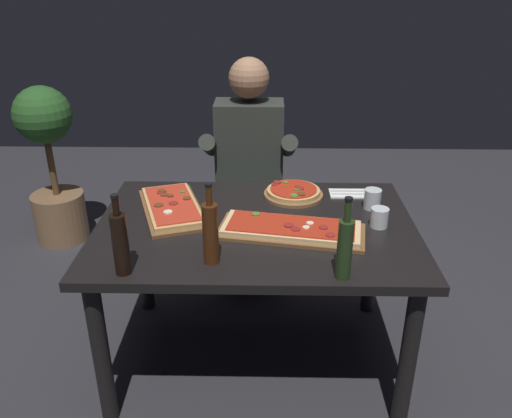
{
  "coord_description": "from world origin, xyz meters",
  "views": [
    {
      "loc": [
        0.04,
        -2.04,
        1.79
      ],
      "look_at": [
        0.0,
        0.05,
        0.79
      ],
      "focal_mm": 36.6,
      "sensor_mm": 36.0,
      "label": 1
    }
  ],
  "objects_px": {
    "pizza_rectangular_left": "(172,207)",
    "seated_diner": "(249,164)",
    "pizza_rectangular_front": "(291,229)",
    "potted_plant_corner": "(51,163)",
    "oil_bottle_amber": "(210,232)",
    "tumbler_near_camera": "(372,200)",
    "pizza_round_far": "(293,193)",
    "dining_table": "(256,243)",
    "diner_chair": "(250,197)",
    "tumbler_far_side": "(379,218)",
    "vinegar_bottle_green": "(120,242)",
    "wine_bottle_dark": "(345,247)"
  },
  "relations": [
    {
      "from": "pizza_rectangular_left",
      "to": "seated_diner",
      "type": "bearing_deg",
      "value": 61.02
    },
    {
      "from": "pizza_rectangular_front",
      "to": "potted_plant_corner",
      "type": "relative_size",
      "value": 0.6
    },
    {
      "from": "oil_bottle_amber",
      "to": "pizza_rectangular_left",
      "type": "bearing_deg",
      "value": 116.78
    },
    {
      "from": "tumbler_near_camera",
      "to": "seated_diner",
      "type": "distance_m",
      "value": 0.82
    },
    {
      "from": "pizza_round_far",
      "to": "seated_diner",
      "type": "distance_m",
      "value": 0.49
    },
    {
      "from": "dining_table",
      "to": "potted_plant_corner",
      "type": "xyz_separation_m",
      "value": [
        -1.39,
        1.21,
        -0.08
      ]
    },
    {
      "from": "diner_chair",
      "to": "potted_plant_corner",
      "type": "xyz_separation_m",
      "value": [
        -1.34,
        0.35,
        0.08
      ]
    },
    {
      "from": "oil_bottle_amber",
      "to": "tumbler_near_camera",
      "type": "distance_m",
      "value": 0.86
    },
    {
      "from": "pizza_rectangular_front",
      "to": "tumbler_far_side",
      "type": "distance_m",
      "value": 0.39
    },
    {
      "from": "pizza_round_far",
      "to": "tumbler_far_side",
      "type": "distance_m",
      "value": 0.48
    },
    {
      "from": "pizza_round_far",
      "to": "vinegar_bottle_green",
      "type": "xyz_separation_m",
      "value": [
        -0.66,
        -0.71,
        0.11
      ]
    },
    {
      "from": "pizza_rectangular_front",
      "to": "vinegar_bottle_green",
      "type": "distance_m",
      "value": 0.72
    },
    {
      "from": "pizza_round_far",
      "to": "potted_plant_corner",
      "type": "distance_m",
      "value": 1.82
    },
    {
      "from": "vinegar_bottle_green",
      "to": "potted_plant_corner",
      "type": "xyz_separation_m",
      "value": [
        -0.91,
        1.61,
        -0.3
      ]
    },
    {
      "from": "pizza_rectangular_left",
      "to": "diner_chair",
      "type": "bearing_deg",
      "value": 65.17
    },
    {
      "from": "pizza_rectangular_left",
      "to": "tumbler_far_side",
      "type": "distance_m",
      "value": 0.94
    },
    {
      "from": "dining_table",
      "to": "tumbler_far_side",
      "type": "relative_size",
      "value": 16.33
    },
    {
      "from": "pizza_rectangular_left",
      "to": "oil_bottle_amber",
      "type": "distance_m",
      "value": 0.51
    },
    {
      "from": "wine_bottle_dark",
      "to": "oil_bottle_amber",
      "type": "relative_size",
      "value": 0.98
    },
    {
      "from": "pizza_round_far",
      "to": "pizza_rectangular_left",
      "type": "bearing_deg",
      "value": -162.65
    },
    {
      "from": "diner_chair",
      "to": "vinegar_bottle_green",
      "type": "bearing_deg",
      "value": -108.86
    },
    {
      "from": "pizza_rectangular_left",
      "to": "vinegar_bottle_green",
      "type": "relative_size",
      "value": 1.75
    },
    {
      "from": "pizza_rectangular_front",
      "to": "pizza_round_far",
      "type": "height_order",
      "value": "same"
    },
    {
      "from": "tumbler_near_camera",
      "to": "diner_chair",
      "type": "xyz_separation_m",
      "value": [
        -0.59,
        0.68,
        -0.29
      ]
    },
    {
      "from": "oil_bottle_amber",
      "to": "pizza_round_far",
      "type": "bearing_deg",
      "value": 61.25
    },
    {
      "from": "diner_chair",
      "to": "pizza_rectangular_front",
      "type": "bearing_deg",
      "value": -77.75
    },
    {
      "from": "pizza_rectangular_left",
      "to": "tumbler_far_side",
      "type": "xyz_separation_m",
      "value": [
        0.92,
        -0.14,
        0.02
      ]
    },
    {
      "from": "seated_diner",
      "to": "potted_plant_corner",
      "type": "xyz_separation_m",
      "value": [
        -1.34,
        0.47,
        -0.18
      ]
    },
    {
      "from": "pizza_rectangular_left",
      "to": "diner_chair",
      "type": "relative_size",
      "value": 0.64
    },
    {
      "from": "pizza_rectangular_front",
      "to": "diner_chair",
      "type": "distance_m",
      "value": 1.0
    },
    {
      "from": "pizza_round_far",
      "to": "tumbler_far_side",
      "type": "xyz_separation_m",
      "value": [
        0.36,
        -0.31,
        0.02
      ]
    },
    {
      "from": "wine_bottle_dark",
      "to": "seated_diner",
      "type": "xyz_separation_m",
      "value": [
        -0.38,
        1.15,
        -0.12
      ]
    },
    {
      "from": "diner_chair",
      "to": "potted_plant_corner",
      "type": "bearing_deg",
      "value": 165.31
    },
    {
      "from": "pizza_rectangular_left",
      "to": "oil_bottle_amber",
      "type": "xyz_separation_m",
      "value": [
        0.23,
        -0.45,
        0.11
      ]
    },
    {
      "from": "pizza_rectangular_front",
      "to": "wine_bottle_dark",
      "type": "xyz_separation_m",
      "value": [
        0.17,
        -0.33,
        0.11
      ]
    },
    {
      "from": "dining_table",
      "to": "tumbler_near_camera",
      "type": "bearing_deg",
      "value": 18.02
    },
    {
      "from": "oil_bottle_amber",
      "to": "vinegar_bottle_green",
      "type": "xyz_separation_m",
      "value": [
        -0.32,
        -0.08,
        -0.0
      ]
    },
    {
      "from": "tumbler_far_side",
      "to": "wine_bottle_dark",
      "type": "bearing_deg",
      "value": -117.25
    },
    {
      "from": "wine_bottle_dark",
      "to": "tumbler_near_camera",
      "type": "distance_m",
      "value": 0.64
    },
    {
      "from": "pizza_rectangular_left",
      "to": "diner_chair",
      "type": "xyz_separation_m",
      "value": [
        0.34,
        0.73,
        -0.27
      ]
    },
    {
      "from": "oil_bottle_amber",
      "to": "seated_diner",
      "type": "bearing_deg",
      "value": 83.97
    },
    {
      "from": "dining_table",
      "to": "tumbler_far_side",
      "type": "height_order",
      "value": "tumbler_far_side"
    },
    {
      "from": "vinegar_bottle_green",
      "to": "potted_plant_corner",
      "type": "distance_m",
      "value": 1.88
    },
    {
      "from": "pizza_rectangular_left",
      "to": "pizza_rectangular_front",
      "type": "bearing_deg",
      "value": -21.35
    },
    {
      "from": "seated_diner",
      "to": "potted_plant_corner",
      "type": "distance_m",
      "value": 1.43
    },
    {
      "from": "oil_bottle_amber",
      "to": "vinegar_bottle_green",
      "type": "distance_m",
      "value": 0.33
    },
    {
      "from": "pizza_round_far",
      "to": "wine_bottle_dark",
      "type": "distance_m",
      "value": 0.75
    },
    {
      "from": "pizza_rectangular_front",
      "to": "pizza_rectangular_left",
      "type": "height_order",
      "value": "same"
    },
    {
      "from": "wine_bottle_dark",
      "to": "vinegar_bottle_green",
      "type": "bearing_deg",
      "value": 178.95
    },
    {
      "from": "pizza_rectangular_front",
      "to": "pizza_rectangular_left",
      "type": "distance_m",
      "value": 0.58
    }
  ]
}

